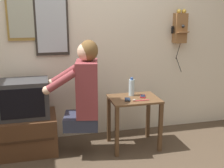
% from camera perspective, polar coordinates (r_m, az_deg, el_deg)
% --- Properties ---
extents(wall_back, '(6.80, 0.05, 2.55)m').
position_cam_1_polar(wall_back, '(3.40, -5.94, 10.06)').
color(wall_back, silver).
rests_on(wall_back, ground_plane).
extents(side_table, '(0.55, 0.43, 0.59)m').
position_cam_1_polar(side_table, '(3.22, 4.48, -5.08)').
color(side_table, brown).
rests_on(side_table, ground_plane).
extents(person, '(0.60, 0.46, 0.94)m').
position_cam_1_polar(person, '(2.95, -5.65, -0.81)').
color(person, '#2D3347').
rests_on(person, ground_plane).
extents(tv_stand, '(0.71, 0.52, 0.42)m').
position_cam_1_polar(tv_stand, '(3.34, -17.36, -9.59)').
color(tv_stand, '#51331E').
rests_on(tv_stand, ground_plane).
extents(television, '(0.54, 0.37, 0.41)m').
position_cam_1_polar(television, '(3.19, -17.55, -2.86)').
color(television, '#38383A').
rests_on(television, tv_stand).
extents(wall_phone_antique, '(0.20, 0.18, 0.79)m').
position_cam_1_polar(wall_phone_antique, '(3.69, 13.66, 11.10)').
color(wall_phone_antique, olive).
extents(framed_picture, '(0.33, 0.03, 0.48)m').
position_cam_1_polar(framed_picture, '(3.32, -17.86, 12.50)').
color(framed_picture, olive).
extents(wall_mirror, '(0.38, 0.03, 0.69)m').
position_cam_1_polar(wall_mirror, '(3.32, -12.18, 11.66)').
color(wall_mirror, '#2D2823').
extents(cell_phone_held, '(0.09, 0.14, 0.01)m').
position_cam_1_polar(cell_phone_held, '(3.10, 3.14, -3.15)').
color(cell_phone_held, black).
rests_on(cell_phone_held, side_table).
extents(cell_phone_spare, '(0.10, 0.14, 0.01)m').
position_cam_1_polar(cell_phone_spare, '(3.23, 6.26, -2.47)').
color(cell_phone_spare, maroon).
rests_on(cell_phone_spare, side_table).
extents(water_bottle, '(0.06, 0.06, 0.21)m').
position_cam_1_polar(water_bottle, '(3.23, 4.01, -0.67)').
color(water_bottle, silver).
rests_on(water_bottle, side_table).
extents(toothbrush, '(0.18, 0.01, 0.02)m').
position_cam_1_polar(toothbrush, '(3.07, 5.71, -3.31)').
color(toothbrush, '#D83F4C').
rests_on(toothbrush, side_table).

